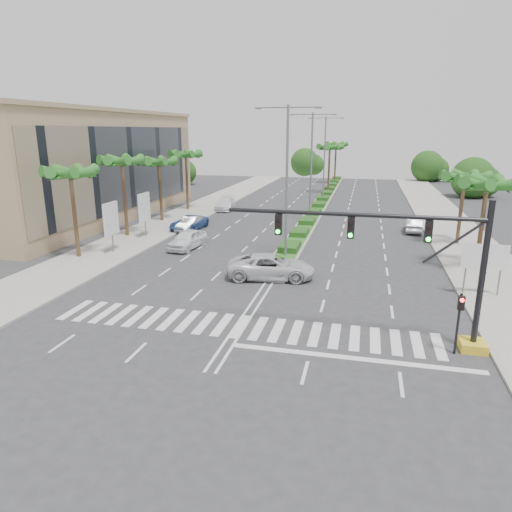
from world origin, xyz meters
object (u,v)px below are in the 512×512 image
at_px(car_parked_d, 225,204).
at_px(car_crossing, 271,267).
at_px(car_right, 414,225).
at_px(car_parked_a, 187,239).
at_px(car_parked_c, 189,223).
at_px(car_parked_b, 190,224).

relative_size(car_parked_d, car_crossing, 0.88).
bearing_deg(car_crossing, car_parked_d, 14.49).
relative_size(car_parked_d, car_right, 1.20).
height_order(car_parked_a, car_crossing, car_crossing).
height_order(car_parked_a, car_parked_d, car_parked_a).
bearing_deg(car_parked_c, car_crossing, -43.64).
relative_size(car_parked_b, car_parked_c, 0.83).
distance_m(car_parked_a, car_right, 23.40).
height_order(car_parked_d, car_crossing, car_crossing).
height_order(car_parked_c, car_parked_d, car_parked_d).
relative_size(car_parked_b, car_crossing, 0.72).
bearing_deg(car_parked_c, car_parked_a, -62.98).
distance_m(car_parked_a, car_parked_c, 8.00).
xyz_separation_m(car_parked_a, car_parked_c, (-2.82, 7.49, -0.09)).
distance_m(car_parked_d, car_right, 24.48).
xyz_separation_m(car_parked_d, car_crossing, (11.73, -26.90, 0.07)).
bearing_deg(car_parked_b, car_crossing, -46.92).
bearing_deg(car_right, car_parked_b, 16.77).
bearing_deg(car_right, car_parked_a, 35.40).
bearing_deg(car_crossing, car_parked_b, 30.97).
distance_m(car_parked_b, car_parked_d, 13.29).
height_order(car_parked_a, car_right, car_parked_a).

